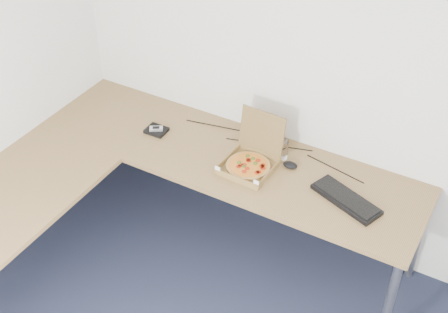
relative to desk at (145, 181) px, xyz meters
The scene contains 9 objects.
room_shell 1.39m from the desk, 49.77° to the right, with size 3.50×3.50×2.50m, color silver, non-canonical shape.
desk is the anchor object (origin of this frame).
pizza_box 0.64m from the desk, 37.81° to the left, with size 0.30×0.35×0.30m.
drinking_glass 0.86m from the desk, 42.34° to the left, with size 0.07×0.07×0.13m, color silver.
keyboard 1.19m from the desk, 19.20° to the left, with size 0.42×0.15×0.03m, color black.
mouse 0.88m from the desk, 35.55° to the left, with size 0.09×0.06×0.03m, color black.
wallet 0.46m from the desk, 115.38° to the left, with size 0.13×0.11×0.02m, color black.
phone 0.46m from the desk, 115.37° to the left, with size 0.09×0.04×0.02m, color #B2B5BA.
cable_bundle 0.83m from the desk, 52.04° to the left, with size 0.61×0.04×0.01m, color black, non-canonical shape.
Camera 1 is at (0.96, -1.20, 3.06)m, focal length 48.75 mm.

